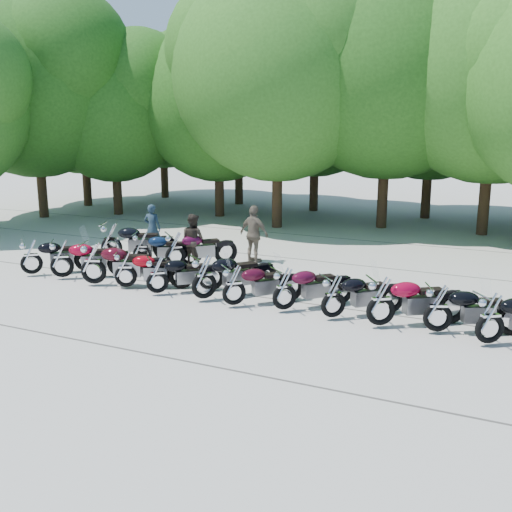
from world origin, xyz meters
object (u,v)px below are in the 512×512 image
at_px(motorcycle_1, 61,257).
at_px(motorcycle_11, 491,317).
at_px(motorcycle_6, 234,284).
at_px(rider_0, 152,228).
at_px(motorcycle_7, 285,287).
at_px(rider_1, 193,240).
at_px(rider_2, 254,234).
at_px(motorcycle_14, 142,247).
at_px(motorcycle_0, 31,256).
at_px(motorcycle_2, 93,261).
at_px(motorcycle_5, 204,275).
at_px(motorcycle_15, 175,248).
at_px(motorcycle_8, 334,295).
at_px(motorcycle_13, 111,239).
at_px(motorcycle_10, 438,307).
at_px(motorcycle_9, 381,300).
at_px(motorcycle_3, 125,268).
at_px(motorcycle_4, 157,274).

xyz_separation_m(motorcycle_1, motorcycle_11, (11.71, -0.32, -0.02)).
bearing_deg(motorcycle_6, rider_0, 5.34).
height_order(motorcycle_6, motorcycle_7, motorcycle_7).
height_order(motorcycle_6, rider_1, rider_1).
height_order(motorcycle_6, rider_2, rider_2).
bearing_deg(motorcycle_14, rider_0, 2.82).
distance_m(motorcycle_11, motorcycle_14, 10.92).
bearing_deg(motorcycle_0, rider_0, -64.66).
bearing_deg(motorcycle_14, motorcycle_2, 161.72).
relative_size(motorcycle_5, motorcycle_11, 1.06).
height_order(motorcycle_1, motorcycle_5, motorcycle_5).
bearing_deg(motorcycle_15, motorcycle_8, -159.97).
bearing_deg(rider_1, motorcycle_14, 39.00).
xyz_separation_m(motorcycle_1, motorcycle_13, (-0.22, 2.56, 0.05)).
distance_m(motorcycle_14, rider_0, 2.04).
bearing_deg(rider_0, motorcycle_2, 95.16).
distance_m(motorcycle_10, rider_1, 8.59).
bearing_deg(rider_2, motorcycle_6, 122.34).
height_order(motorcycle_7, motorcycle_15, motorcycle_15).
bearing_deg(motorcycle_2, motorcycle_9, -110.83).
height_order(motorcycle_2, motorcycle_10, motorcycle_2).
xyz_separation_m(motorcycle_1, rider_2, (4.16, 4.31, 0.28)).
distance_m(motorcycle_9, motorcycle_14, 8.67).
height_order(motorcycle_3, motorcycle_11, motorcycle_11).
bearing_deg(motorcycle_11, motorcycle_3, 51.09).
xyz_separation_m(motorcycle_2, rider_0, (-1.06, 4.39, 0.14)).
distance_m(motorcycle_3, motorcycle_6, 3.46).
bearing_deg(motorcycle_5, rider_2, -44.21).
relative_size(motorcycle_3, motorcycle_13, 0.85).
distance_m(motorcycle_5, rider_2, 4.45).
relative_size(motorcycle_1, motorcycle_6, 1.09).
relative_size(motorcycle_0, motorcycle_4, 1.06).
distance_m(motorcycle_8, motorcycle_14, 7.56).
height_order(motorcycle_1, motorcycle_10, motorcycle_1).
relative_size(motorcycle_0, rider_2, 1.18).
xyz_separation_m(motorcycle_0, rider_2, (5.26, 4.40, 0.31)).
distance_m(motorcycle_14, rider_2, 3.61).
distance_m(motorcycle_3, motorcycle_11, 9.41).
height_order(motorcycle_5, rider_0, rider_0).
height_order(motorcycle_5, motorcycle_14, motorcycle_5).
bearing_deg(motorcycle_5, motorcycle_8, -142.83).
bearing_deg(motorcycle_8, motorcycle_0, 45.68).
distance_m(motorcycle_1, rider_0, 4.22).
relative_size(motorcycle_0, motorcycle_2, 0.88).
xyz_separation_m(motorcycle_0, motorcycle_2, (2.42, -0.09, 0.09)).
bearing_deg(motorcycle_2, motorcycle_10, -109.98).
height_order(motorcycle_3, rider_1, rider_1).
xyz_separation_m(motorcycle_6, motorcycle_7, (1.27, 0.19, 0.02)).
relative_size(motorcycle_8, rider_2, 1.15).
bearing_deg(motorcycle_7, motorcycle_0, 41.96).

